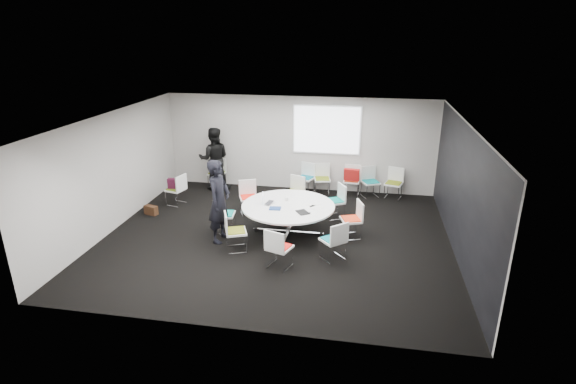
% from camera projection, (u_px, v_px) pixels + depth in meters
% --- Properties ---
extents(room_shell, '(8.08, 7.08, 2.88)m').
position_uv_depth(room_shell, '(280.00, 181.00, 10.09)').
color(room_shell, black).
rests_on(room_shell, ground).
extents(conference_table, '(2.19, 2.19, 0.73)m').
position_uv_depth(conference_table, '(288.00, 213.00, 10.59)').
color(conference_table, silver).
rests_on(conference_table, ground).
extents(projection_screen, '(1.90, 0.03, 1.35)m').
position_uv_depth(projection_screen, '(327.00, 130.00, 13.02)').
color(projection_screen, white).
rests_on(projection_screen, room_shell).
extents(chair_ring_a, '(0.57, 0.58, 0.88)m').
position_uv_depth(chair_ring_a, '(351.00, 226.00, 10.50)').
color(chair_ring_a, silver).
rests_on(chair_ring_a, ground).
extents(chair_ring_b, '(0.62, 0.62, 0.88)m').
position_uv_depth(chair_ring_b, '(335.00, 207.00, 11.60)').
color(chair_ring_b, silver).
rests_on(chair_ring_b, ground).
extents(chair_ring_c, '(0.59, 0.59, 0.88)m').
position_uv_depth(chair_ring_c, '(294.00, 199.00, 12.20)').
color(chair_ring_c, silver).
rests_on(chair_ring_c, ground).
extents(chair_ring_d, '(0.60, 0.59, 0.88)m').
position_uv_depth(chair_ring_d, '(249.00, 204.00, 11.85)').
color(chair_ring_d, silver).
rests_on(chair_ring_d, ground).
extents(chair_ring_e, '(0.50, 0.51, 0.88)m').
position_uv_depth(chair_ring_e, '(225.00, 221.00, 10.79)').
color(chair_ring_e, silver).
rests_on(chair_ring_e, ground).
extents(chair_ring_f, '(0.59, 0.59, 0.88)m').
position_uv_depth(chair_ring_f, '(236.00, 239.00, 9.88)').
color(chair_ring_f, silver).
rests_on(chair_ring_f, ground).
extents(chair_ring_g, '(0.58, 0.57, 0.88)m').
position_uv_depth(chair_ring_g, '(279.00, 255.00, 9.16)').
color(chair_ring_g, silver).
rests_on(chair_ring_g, ground).
extents(chair_ring_h, '(0.64, 0.64, 0.88)m').
position_uv_depth(chair_ring_h, '(333.00, 247.00, 9.49)').
color(chair_ring_h, silver).
rests_on(chair_ring_h, ground).
extents(chair_back_a, '(0.58, 0.57, 0.88)m').
position_uv_depth(chair_back_a, '(305.00, 183.00, 13.38)').
color(chair_back_a, silver).
rests_on(chair_back_a, ground).
extents(chair_back_b, '(0.53, 0.52, 0.88)m').
position_uv_depth(chair_back_b, '(322.00, 185.00, 13.29)').
color(chair_back_b, silver).
rests_on(chair_back_b, ground).
extents(chair_back_c, '(0.48, 0.47, 0.88)m').
position_uv_depth(chair_back_c, '(351.00, 186.00, 13.16)').
color(chair_back_c, silver).
rests_on(chair_back_c, ground).
extents(chair_back_d, '(0.61, 0.60, 0.88)m').
position_uv_depth(chair_back_d, '(370.00, 188.00, 13.03)').
color(chair_back_d, silver).
rests_on(chair_back_d, ground).
extents(chair_back_e, '(0.57, 0.56, 0.88)m').
position_uv_depth(chair_back_e, '(393.00, 189.00, 12.92)').
color(chair_back_e, silver).
rests_on(chair_back_e, ground).
extents(chair_spare_left, '(0.55, 0.56, 0.88)m').
position_uv_depth(chair_spare_left, '(177.00, 195.00, 12.44)').
color(chair_spare_left, silver).
rests_on(chair_spare_left, ground).
extents(chair_person_back, '(0.51, 0.50, 0.88)m').
position_uv_depth(chair_person_back, '(217.00, 178.00, 13.83)').
color(chair_person_back, silver).
rests_on(chair_person_back, ground).
extents(person_main, '(0.56, 0.76, 1.93)m').
position_uv_depth(person_main, '(219.00, 201.00, 10.12)').
color(person_main, black).
rests_on(person_main, ground).
extents(person_back, '(1.07, 0.93, 1.90)m').
position_uv_depth(person_back, '(214.00, 159.00, 13.44)').
color(person_back, black).
rests_on(person_back, ground).
extents(laptop, '(0.25, 0.35, 0.03)m').
position_uv_depth(laptop, '(271.00, 203.00, 10.61)').
color(laptop, '#333338').
rests_on(laptop, conference_table).
extents(laptop_lid, '(0.09, 0.30, 0.22)m').
position_uv_depth(laptop_lid, '(263.00, 198.00, 10.60)').
color(laptop_lid, silver).
rests_on(laptop_lid, conference_table).
extents(notebook_black, '(0.35, 0.37, 0.02)m').
position_uv_depth(notebook_black, '(302.00, 212.00, 10.10)').
color(notebook_black, black).
rests_on(notebook_black, conference_table).
extents(tablet_folio, '(0.27, 0.22, 0.03)m').
position_uv_depth(tablet_folio, '(275.00, 208.00, 10.30)').
color(tablet_folio, navy).
rests_on(tablet_folio, conference_table).
extents(papers_right, '(0.36, 0.36, 0.00)m').
position_uv_depth(papers_right, '(313.00, 204.00, 10.56)').
color(papers_right, silver).
rests_on(papers_right, conference_table).
extents(papers_front, '(0.36, 0.33, 0.00)m').
position_uv_depth(papers_front, '(315.00, 208.00, 10.37)').
color(papers_front, white).
rests_on(papers_front, conference_table).
extents(cup, '(0.08, 0.08, 0.09)m').
position_uv_depth(cup, '(286.00, 199.00, 10.78)').
color(cup, white).
rests_on(cup, conference_table).
extents(phone, '(0.14, 0.08, 0.01)m').
position_uv_depth(phone, '(307.00, 213.00, 10.08)').
color(phone, black).
rests_on(phone, conference_table).
extents(maroon_bag, '(0.42, 0.19, 0.28)m').
position_uv_depth(maroon_bag, '(175.00, 183.00, 12.33)').
color(maroon_bag, '#401125').
rests_on(maroon_bag, chair_spare_left).
extents(brown_bag, '(0.39, 0.26, 0.24)m').
position_uv_depth(brown_bag, '(151.00, 210.00, 11.83)').
color(brown_bag, '#341E10').
rests_on(brown_bag, ground).
extents(red_jacket, '(0.46, 0.21, 0.36)m').
position_uv_depth(red_jacket, '(352.00, 175.00, 12.80)').
color(red_jacket, '#B11715').
rests_on(red_jacket, chair_back_c).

